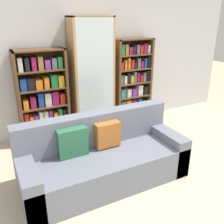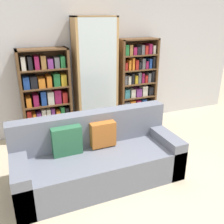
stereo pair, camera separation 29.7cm
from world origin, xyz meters
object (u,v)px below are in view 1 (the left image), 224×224
Objects in this scene: bookshelf_left at (43,98)px; wine_bottle at (131,135)px; couch at (103,159)px; bookshelf_right at (132,84)px; display_cabinet at (92,78)px.

wine_bottle is at bearing -34.17° from bookshelf_left.
bookshelf_right reaches higher than couch.
display_cabinet is 1.21m from wine_bottle.
bookshelf_left is at bearing 145.83° from wine_bottle.
display_cabinet is (0.49, 1.47, 0.70)m from couch.
couch is 5.46× the size of wine_bottle.
bookshelf_left is 0.91m from display_cabinet.
display_cabinet is 5.27× the size of wine_bottle.
couch is at bearing -141.13° from wine_bottle.
couch is 2.04m from bookshelf_right.
display_cabinet is at bearing -178.93° from bookshelf_right.
display_cabinet is 0.86m from bookshelf_right.
bookshelf_left is (-0.38, 1.48, 0.44)m from couch.
couch reaches higher than wine_bottle.
bookshelf_left is 0.94× the size of bookshelf_right.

